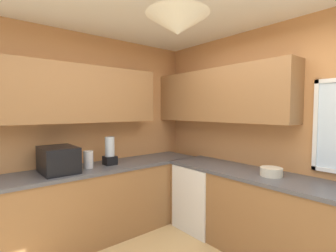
# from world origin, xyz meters

# --- Properties ---
(room_shell) EXTENTS (3.99, 3.46, 2.66)m
(room_shell) POSITION_xyz_m (-0.78, 0.56, 1.84)
(room_shell) COLOR #C6844C
(room_shell) RESTS_ON ground_plane
(counter_run_left) EXTENTS (0.65, 3.07, 0.90)m
(counter_run_left) POSITION_xyz_m (-1.63, 0.00, 0.45)
(counter_run_left) COLOR olive
(counter_run_left) RESTS_ON ground_plane
(counter_run_back) EXTENTS (3.08, 0.65, 0.90)m
(counter_run_back) POSITION_xyz_m (0.21, 1.36, 0.45)
(counter_run_back) COLOR olive
(counter_run_back) RESTS_ON ground_plane
(dishwasher) EXTENTS (0.60, 0.60, 0.86)m
(dishwasher) POSITION_xyz_m (-0.97, 1.33, 0.43)
(dishwasher) COLOR white
(dishwasher) RESTS_ON ground_plane
(microwave) EXTENTS (0.48, 0.36, 0.29)m
(microwave) POSITION_xyz_m (-1.63, -0.35, 1.05)
(microwave) COLOR black
(microwave) RESTS_ON counter_run_left
(kettle) EXTENTS (0.12, 0.12, 0.21)m
(kettle) POSITION_xyz_m (-1.61, -0.01, 1.01)
(kettle) COLOR #B7B7BC
(kettle) RESTS_ON counter_run_left
(bowl) EXTENTS (0.23, 0.23, 0.09)m
(bowl) POSITION_xyz_m (-0.02, 1.36, 0.95)
(bowl) COLOR beige
(bowl) RESTS_ON counter_run_back
(blender_appliance) EXTENTS (0.15, 0.15, 0.36)m
(blender_appliance) POSITION_xyz_m (-1.63, 0.28, 1.06)
(blender_appliance) COLOR black
(blender_appliance) RESTS_ON counter_run_left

